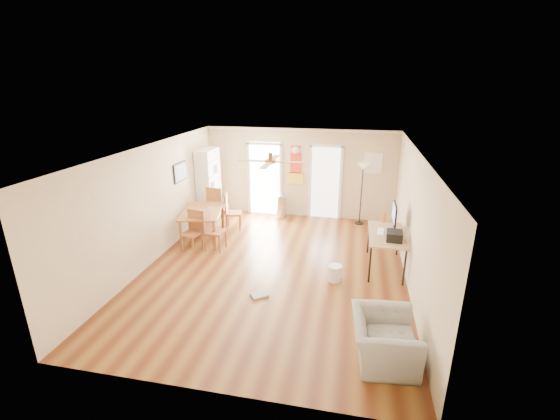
% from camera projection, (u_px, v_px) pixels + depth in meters
% --- Properties ---
extents(floor, '(7.00, 7.00, 0.00)m').
position_uv_depth(floor, '(274.00, 269.00, 8.17)').
color(floor, brown).
rests_on(floor, ground).
extents(ceiling, '(5.50, 7.00, 0.00)m').
position_uv_depth(ceiling, '(274.00, 150.00, 7.32)').
color(ceiling, silver).
rests_on(ceiling, floor).
extents(wall_back, '(5.50, 0.04, 2.60)m').
position_uv_depth(wall_back, '(300.00, 173.00, 10.99)').
color(wall_back, beige).
rests_on(wall_back, floor).
extents(wall_front, '(5.50, 0.04, 2.60)m').
position_uv_depth(wall_front, '(211.00, 308.00, 4.51)').
color(wall_front, beige).
rests_on(wall_front, floor).
extents(wall_left, '(0.04, 7.00, 2.60)m').
position_uv_depth(wall_left, '(152.00, 204.00, 8.27)').
color(wall_left, beige).
rests_on(wall_left, floor).
extents(wall_right, '(0.04, 7.00, 2.60)m').
position_uv_depth(wall_right, '(414.00, 222.00, 7.22)').
color(wall_right, beige).
rests_on(wall_right, floor).
extents(crown_molding, '(5.50, 7.00, 0.08)m').
position_uv_depth(crown_molding, '(274.00, 152.00, 7.33)').
color(crown_molding, white).
rests_on(crown_molding, wall_back).
extents(kitchen_doorway, '(0.90, 0.10, 2.10)m').
position_uv_depth(kitchen_doorway, '(265.00, 180.00, 11.25)').
color(kitchen_doorway, white).
rests_on(kitchen_doorway, wall_back).
extents(bathroom_doorway, '(0.80, 0.10, 2.10)m').
position_uv_depth(bathroom_doorway, '(325.00, 183.00, 10.91)').
color(bathroom_doorway, white).
rests_on(bathroom_doorway, wall_back).
extents(wall_decal, '(0.46, 0.03, 1.10)m').
position_uv_depth(wall_decal, '(296.00, 165.00, 10.91)').
color(wall_decal, red).
rests_on(wall_decal, wall_back).
extents(ac_grille, '(0.50, 0.04, 0.60)m').
position_uv_depth(ac_grille, '(373.00, 163.00, 10.44)').
color(ac_grille, white).
rests_on(ac_grille, wall_back).
extents(framed_poster, '(0.04, 0.66, 0.48)m').
position_uv_depth(framed_poster, '(180.00, 172.00, 9.43)').
color(framed_poster, black).
rests_on(framed_poster, wall_left).
extents(ceiling_fan, '(1.24, 1.24, 0.20)m').
position_uv_depth(ceiling_fan, '(270.00, 161.00, 7.10)').
color(ceiling_fan, '#593819').
rests_on(ceiling_fan, ceiling).
extents(bookshelf, '(0.70, 1.01, 2.06)m').
position_uv_depth(bookshelf, '(209.00, 185.00, 10.81)').
color(bookshelf, white).
rests_on(bookshelf, floor).
extents(dining_table, '(1.21, 1.69, 0.77)m').
position_uv_depth(dining_table, '(203.00, 224.00, 9.63)').
color(dining_table, '#AD6C37').
rests_on(dining_table, floor).
extents(dining_chair_right_a, '(0.50, 0.50, 1.00)m').
position_uv_depth(dining_chair_right_a, '(233.00, 211.00, 10.24)').
color(dining_chair_right_a, '#A47035').
rests_on(dining_chair_right_a, floor).
extents(dining_chair_right_b, '(0.46, 0.46, 1.02)m').
position_uv_depth(dining_chair_right_b, '(215.00, 230.00, 8.95)').
color(dining_chair_right_b, '#94592F').
rests_on(dining_chair_right_b, floor).
extents(dining_chair_near, '(0.48, 0.48, 0.98)m').
position_uv_depth(dining_chair_near, '(191.00, 232.00, 8.90)').
color(dining_chair_near, '#A86E36').
rests_on(dining_chair_near, floor).
extents(dining_chair_far, '(0.50, 0.50, 1.11)m').
position_uv_depth(dining_chair_far, '(218.00, 205.00, 10.54)').
color(dining_chair_far, '#AB7B37').
rests_on(dining_chair_far, floor).
extents(trash_can, '(0.33, 0.33, 0.68)m').
position_uv_depth(trash_can, '(282.00, 206.00, 11.13)').
color(trash_can, '#B7B7B9').
rests_on(trash_can, floor).
extents(torchiere_lamp, '(0.42, 0.42, 1.75)m').
position_uv_depth(torchiere_lamp, '(361.00, 194.00, 10.46)').
color(torchiere_lamp, black).
rests_on(torchiere_lamp, floor).
extents(computer_desk, '(0.75, 1.49, 0.80)m').
position_uv_depth(computer_desk, '(385.00, 251.00, 8.10)').
color(computer_desk, tan).
rests_on(computer_desk, floor).
extents(imac, '(0.14, 0.64, 0.59)m').
position_uv_depth(imac, '(394.00, 217.00, 8.07)').
color(imac, black).
rests_on(imac, computer_desk).
extents(keyboard, '(0.17, 0.42, 0.02)m').
position_uv_depth(keyboard, '(380.00, 231.00, 8.07)').
color(keyboard, white).
rests_on(keyboard, computer_desk).
extents(printer, '(0.33, 0.38, 0.19)m').
position_uv_depth(printer, '(394.00, 236.00, 7.62)').
color(printer, black).
rests_on(printer, computer_desk).
extents(orange_bottle, '(0.09, 0.09, 0.24)m').
position_uv_depth(orange_bottle, '(384.00, 217.00, 8.59)').
color(orange_bottle, orange).
rests_on(orange_bottle, computer_desk).
extents(wastebasket_a, '(0.31, 0.31, 0.33)m').
position_uv_depth(wastebasket_a, '(335.00, 273.00, 7.65)').
color(wastebasket_a, white).
rests_on(wastebasket_a, floor).
extents(floor_cloth, '(0.39, 0.37, 0.04)m').
position_uv_depth(floor_cloth, '(259.00, 295.00, 7.14)').
color(floor_cloth, '#9C9B97').
rests_on(floor_cloth, floor).
extents(armchair, '(1.00, 1.12, 0.68)m').
position_uv_depth(armchair, '(384.00, 340.00, 5.42)').
color(armchair, '#989793').
rests_on(armchair, floor).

